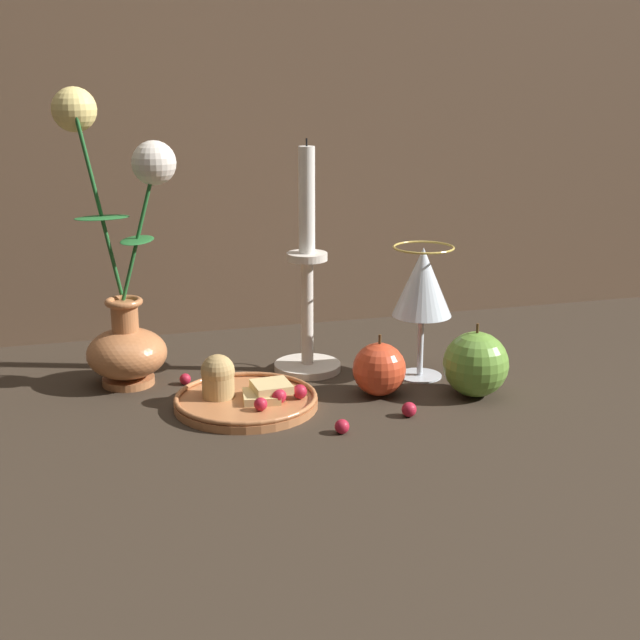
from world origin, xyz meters
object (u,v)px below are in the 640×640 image
vase (124,289)px  candlestick (307,294)px  plate_with_pastries (243,395)px  apple_near_glass (379,369)px  apple_beside_vase (476,364)px  wine_glass (422,286)px

vase → candlestick: bearing=-3.8°
vase → plate_with_pastries: bearing=-44.1°
apple_near_glass → vase: bearing=156.5°
apple_near_glass → apple_beside_vase: bearing=-17.0°
wine_glass → candlestick: candlestick is taller
plate_with_pastries → apple_near_glass: (0.18, -0.01, 0.02)m
wine_glass → candlestick: size_ratio=0.57×
candlestick → apple_beside_vase: bearing=-40.2°
plate_with_pastries → candlestick: size_ratio=0.56×
candlestick → apple_beside_vase: (0.18, -0.15, -0.07)m
wine_glass → apple_beside_vase: bearing=-65.2°
vase → wine_glass: 0.39m
plate_with_pastries → candlestick: candlestick is taller
vase → apple_near_glass: size_ratio=4.76×
wine_glass → apple_beside_vase: size_ratio=1.88×
vase → apple_near_glass: 0.35m
plate_with_pastries → apple_beside_vase: size_ratio=1.86×
wine_glass → apple_beside_vase: 0.13m
plate_with_pastries → wine_glass: (0.25, 0.04, 0.11)m
vase → plate_with_pastries: size_ratio=2.15×
wine_glass → apple_near_glass: wine_glass is taller
plate_with_pastries → apple_beside_vase: (0.29, -0.04, 0.03)m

